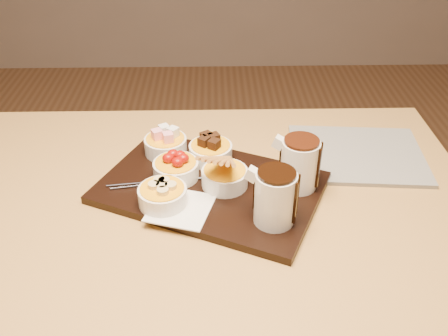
{
  "coord_description": "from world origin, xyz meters",
  "views": [
    {
      "loc": [
        0.03,
        -0.85,
        1.41
      ],
      "look_at": [
        0.05,
        0.02,
        0.81
      ],
      "focal_mm": 40.0,
      "sensor_mm": 36.0,
      "label": 1
    }
  ],
  "objects_px": {
    "bowl_strawberries": "(176,170)",
    "pitcher_dark_chocolate": "(275,198)",
    "dining_table": "(202,231)",
    "newspaper": "(357,154)",
    "serving_board": "(210,187)",
    "pitcher_milk_chocolate": "(299,165)"
  },
  "relations": [
    {
      "from": "serving_board",
      "to": "bowl_strawberries",
      "type": "bearing_deg",
      "value": -176.42
    },
    {
      "from": "pitcher_dark_chocolate",
      "to": "pitcher_milk_chocolate",
      "type": "bearing_deg",
      "value": 85.6
    },
    {
      "from": "serving_board",
      "to": "pitcher_milk_chocolate",
      "type": "distance_m",
      "value": 0.2
    },
    {
      "from": "dining_table",
      "to": "pitcher_milk_chocolate",
      "type": "height_order",
      "value": "pitcher_milk_chocolate"
    },
    {
      "from": "bowl_strawberries",
      "to": "newspaper",
      "type": "distance_m",
      "value": 0.44
    },
    {
      "from": "serving_board",
      "to": "newspaper",
      "type": "bearing_deg",
      "value": 45.2
    },
    {
      "from": "pitcher_dark_chocolate",
      "to": "newspaper",
      "type": "bearing_deg",
      "value": 72.9
    },
    {
      "from": "serving_board",
      "to": "pitcher_milk_chocolate",
      "type": "xyz_separation_m",
      "value": [
        0.19,
        -0.01,
        0.06
      ]
    },
    {
      "from": "newspaper",
      "to": "pitcher_dark_chocolate",
      "type": "bearing_deg",
      "value": -127.23
    },
    {
      "from": "pitcher_dark_chocolate",
      "to": "newspaper",
      "type": "relative_size",
      "value": 0.35
    },
    {
      "from": "dining_table",
      "to": "newspaper",
      "type": "bearing_deg",
      "value": 22.2
    },
    {
      "from": "bowl_strawberries",
      "to": "pitcher_milk_chocolate",
      "type": "xyz_separation_m",
      "value": [
        0.26,
        -0.04,
        0.04
      ]
    },
    {
      "from": "pitcher_milk_chocolate",
      "to": "newspaper",
      "type": "bearing_deg",
      "value": 65.32
    },
    {
      "from": "dining_table",
      "to": "serving_board",
      "type": "xyz_separation_m",
      "value": [
        0.02,
        0.02,
        0.11
      ]
    },
    {
      "from": "newspaper",
      "to": "bowl_strawberries",
      "type": "bearing_deg",
      "value": -161.87
    },
    {
      "from": "bowl_strawberries",
      "to": "pitcher_dark_chocolate",
      "type": "bearing_deg",
      "value": -37.43
    },
    {
      "from": "dining_table",
      "to": "bowl_strawberries",
      "type": "relative_size",
      "value": 12.0
    },
    {
      "from": "bowl_strawberries",
      "to": "newspaper",
      "type": "height_order",
      "value": "bowl_strawberries"
    },
    {
      "from": "dining_table",
      "to": "newspaper",
      "type": "relative_size",
      "value": 3.82
    },
    {
      "from": "bowl_strawberries",
      "to": "pitcher_dark_chocolate",
      "type": "height_order",
      "value": "pitcher_dark_chocolate"
    },
    {
      "from": "newspaper",
      "to": "dining_table",
      "type": "bearing_deg",
      "value": -153.15
    },
    {
      "from": "pitcher_milk_chocolate",
      "to": "pitcher_dark_chocolate",
      "type": "bearing_deg",
      "value": -94.4
    }
  ]
}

